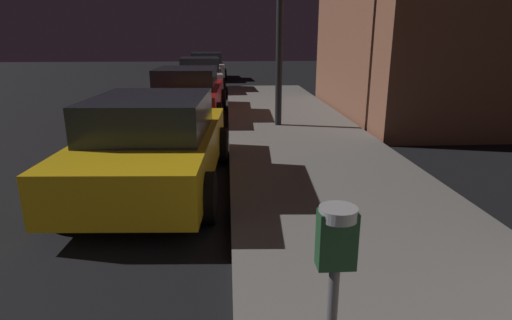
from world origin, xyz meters
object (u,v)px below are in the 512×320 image
at_px(car_silver, 200,75).
at_px(parking_meter, 335,267).
at_px(car_white, 206,66).
at_px(car_red, 188,94).
at_px(car_yellow_cab, 154,143).

bearing_deg(car_silver, parking_meter, -84.12).
xyz_separation_m(parking_meter, car_white, (-1.66, 21.78, -0.44)).
distance_m(car_red, car_silver, 5.94).
height_order(car_red, car_white, same).
relative_size(car_silver, car_white, 0.97).
bearing_deg(car_yellow_cab, car_silver, 89.99).
height_order(car_yellow_cab, car_red, same).
distance_m(car_red, car_white, 11.60).
bearing_deg(car_silver, car_red, -90.01).
distance_m(parking_meter, car_yellow_cab, 4.74).
relative_size(parking_meter, car_red, 0.29).
xyz_separation_m(parking_meter, car_yellow_cab, (-1.66, 4.42, -0.45)).
bearing_deg(car_white, car_red, -90.01).
xyz_separation_m(car_yellow_cab, car_silver, (0.00, 11.70, -0.00)).
distance_m(car_yellow_cab, car_silver, 11.70).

